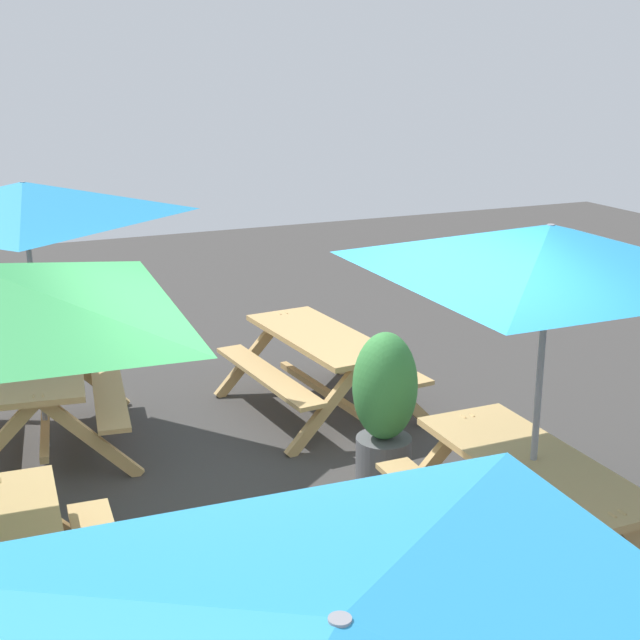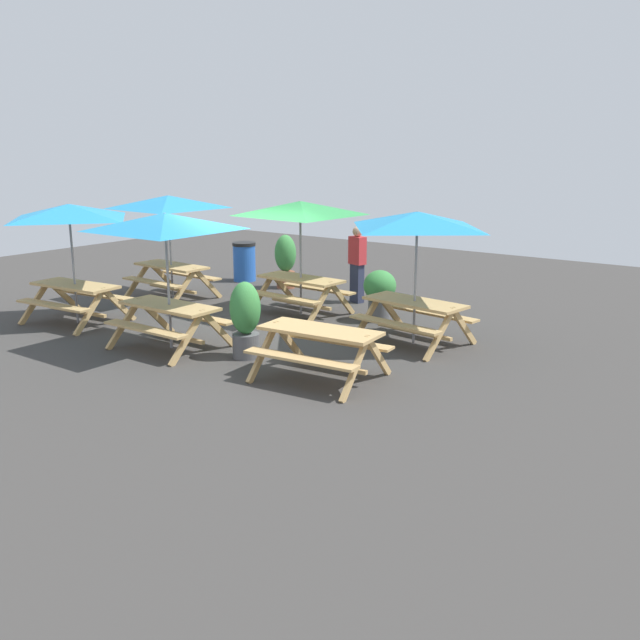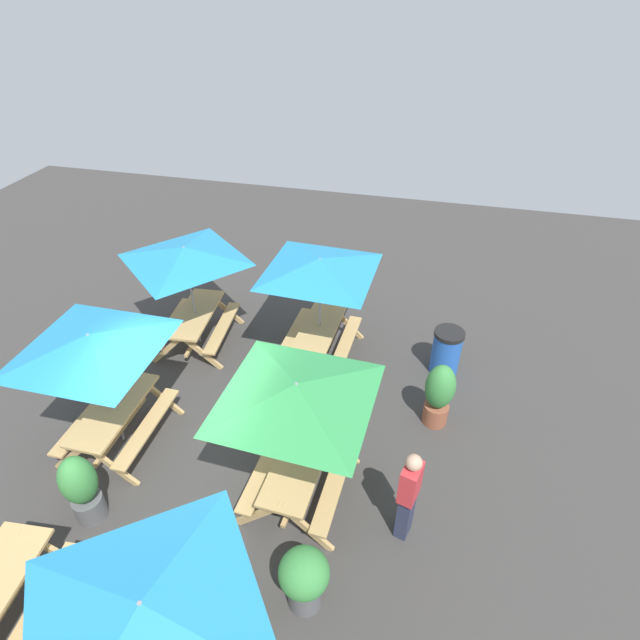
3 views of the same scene
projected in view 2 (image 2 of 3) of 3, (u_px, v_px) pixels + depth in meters
ground_plane at (236, 332)px, 13.23m from camera, size 24.00×24.00×0.00m
picnic_table_0 at (320, 342)px, 10.48m from camera, size 1.92×1.67×0.81m
picnic_table_1 at (168, 210)px, 15.63m from camera, size 2.83×2.83×2.34m
picnic_table_2 at (300, 217)px, 14.12m from camera, size 2.82×2.82×2.34m
picnic_table_3 at (166, 232)px, 11.73m from camera, size 2.83×2.83×2.34m
picnic_table_4 at (70, 220)px, 13.46m from camera, size 2.17×2.17×2.34m
picnic_table_5 at (417, 230)px, 11.99m from camera, size 2.25×2.25×2.34m
trash_bin_blue at (244, 261)px, 18.03m from camera, size 0.59×0.59×0.98m
potted_plant_0 at (380, 292)px, 13.94m from camera, size 0.64×0.64×1.01m
potted_plant_1 at (245, 318)px, 11.51m from camera, size 0.50×0.50×1.26m
potted_plant_2 at (285, 260)px, 17.10m from camera, size 0.52×0.52×1.29m
person_standing at (357, 262)px, 15.48m from camera, size 0.41×0.31×1.67m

